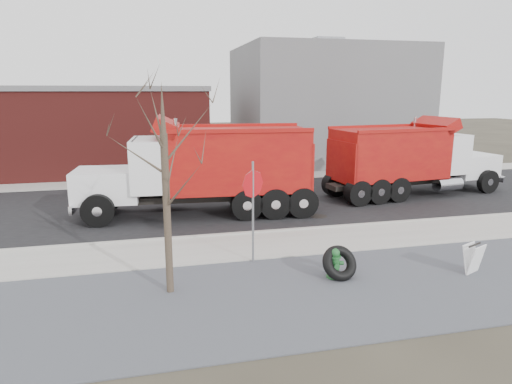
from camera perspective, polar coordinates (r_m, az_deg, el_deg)
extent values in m
plane|color=#383328|center=(14.83, 1.35, -7.07)|extent=(120.00, 120.00, 0.00)
cube|color=slate|center=(11.73, 5.80, -12.57)|extent=(60.00, 5.00, 0.03)
cube|color=#9E9B93|center=(15.05, 1.11, -6.66)|extent=(60.00, 2.50, 0.06)
cube|color=#9E9B93|center=(16.24, -0.04, -5.11)|extent=(60.00, 0.15, 0.11)
cube|color=black|center=(20.73, -3.07, -1.34)|extent=(60.00, 9.40, 0.02)
cube|color=#9E9B93|center=(26.23, -5.32, 1.61)|extent=(60.00, 2.00, 0.06)
cube|color=slate|center=(33.93, 8.52, 10.75)|extent=(12.00, 10.00, 8.00)
cube|color=maroon|center=(31.28, -25.39, 6.80)|extent=(20.00, 8.00, 5.00)
cube|color=slate|center=(31.18, -25.85, 11.64)|extent=(20.20, 8.20, 0.30)
cylinder|color=#382D23|center=(11.31, -11.05, -2.96)|extent=(0.18, 0.18, 4.00)
cone|color=#382D23|center=(10.92, -11.63, 10.31)|extent=(0.14, 0.14, 1.20)
cylinder|color=#26652E|center=(12.78, 9.77, -10.42)|extent=(0.45, 0.45, 0.06)
cylinder|color=#26652E|center=(12.67, 9.82, -9.14)|extent=(0.24, 0.24, 0.61)
cylinder|color=#26652E|center=(12.57, 9.87, -7.97)|extent=(0.31, 0.31, 0.05)
sphere|color=#26652E|center=(12.53, 9.89, -7.53)|extent=(0.25, 0.25, 0.25)
cylinder|color=#26652E|center=(12.50, 9.91, -7.09)|extent=(0.05, 0.05, 0.06)
cylinder|color=#26652E|center=(12.59, 9.07, -8.80)|extent=(0.14, 0.13, 0.11)
cylinder|color=#26652E|center=(12.68, 10.61, -8.71)|extent=(0.14, 0.13, 0.11)
cylinder|color=#26652E|center=(12.48, 10.04, -9.13)|extent=(0.17, 0.14, 0.15)
torus|color=black|center=(12.63, 10.40, -8.75)|extent=(1.09, 0.91, 0.97)
cylinder|color=gray|center=(13.19, -0.38, -2.68)|extent=(0.06, 0.06, 3.03)
cylinder|color=red|center=(12.99, -0.39, 1.01)|extent=(0.72, 0.46, 0.82)
cube|color=white|center=(14.03, 25.83, -7.64)|extent=(0.63, 0.43, 0.82)
cube|color=white|center=(14.10, 25.20, -7.48)|extent=(0.63, 0.43, 0.82)
cube|color=black|center=(13.94, 25.67, -5.98)|extent=(0.57, 0.28, 0.04)
cube|color=black|center=(23.45, 18.76, 1.34)|extent=(8.93, 2.04, 0.23)
cube|color=white|center=(25.77, 25.03, 3.08)|extent=(2.53, 2.30, 1.14)
cube|color=silver|center=(26.54, 26.65, 3.17)|extent=(0.29, 1.81, 1.04)
cube|color=white|center=(24.35, 22.04, 4.59)|extent=(1.96, 2.59, 1.87)
cube|color=black|center=(24.81, 23.43, 5.82)|extent=(0.32, 2.07, 0.83)
cube|color=#9F160D|center=(22.40, 16.32, 4.65)|extent=(5.48, 3.14, 2.29)
cylinder|color=silver|center=(24.48, 19.10, 5.96)|extent=(0.16, 0.16, 2.50)
cylinder|color=black|center=(26.79, 23.50, 2.07)|extent=(1.17, 0.46, 1.14)
cylinder|color=black|center=(25.26, 27.01, 1.16)|extent=(1.17, 0.46, 1.14)
cylinder|color=black|center=(22.74, 12.07, 1.14)|extent=(1.17, 0.46, 1.14)
cylinder|color=black|center=(21.13, 14.98, 0.13)|extent=(1.17, 0.46, 1.14)
cube|color=black|center=(18.76, -6.73, -0.62)|extent=(9.19, 1.68, 0.25)
cube|color=white|center=(18.86, -18.11, 0.86)|extent=(2.62, 2.36, 1.23)
cube|color=silver|center=(19.06, -21.28, 0.74)|extent=(0.21, 1.96, 1.12)
cube|color=white|center=(18.51, -12.45, 3.44)|extent=(1.98, 2.70, 2.01)
cube|color=black|center=(18.50, -14.86, 5.06)|extent=(0.22, 2.23, 0.89)
cube|color=#9F160D|center=(18.58, -2.36, 4.11)|extent=(5.78, 3.11, 2.46)
cylinder|color=silver|center=(17.36, -9.92, 4.64)|extent=(0.17, 0.17, 2.68)
cylinder|color=black|center=(17.89, -19.17, -2.22)|extent=(1.25, 0.43, 1.23)
cylinder|color=black|center=(20.21, -18.01, -0.49)|extent=(1.25, 0.43, 1.23)
cylinder|color=black|center=(18.06, 2.32, -1.38)|extent=(1.25, 0.43, 1.23)
cylinder|color=black|center=(20.11, 1.13, 0.07)|extent=(1.25, 0.43, 1.23)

